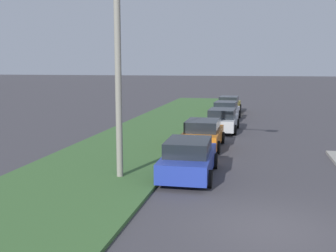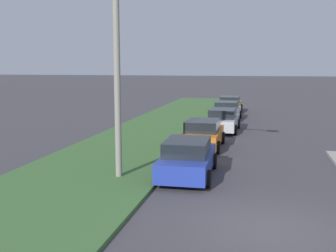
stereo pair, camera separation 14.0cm
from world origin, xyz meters
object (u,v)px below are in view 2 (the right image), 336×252
parked_car_orange (203,134)px  parked_car_white (227,111)px  streetlight (126,62)px  parked_car_silver (223,120)px  parked_car_yellow (230,105)px  parked_car_blue (188,158)px

parked_car_orange → parked_car_white: size_ratio=0.98×
streetlight → parked_car_orange: bearing=-16.7°
parked_car_silver → streetlight: bearing=169.6°
parked_car_white → parked_car_yellow: 5.22m
parked_car_blue → parked_car_white: same height
parked_car_silver → parked_car_white: (5.37, 0.14, 0.00)m
parked_car_silver → parked_car_blue: bearing=179.3°
parked_car_silver → parked_car_yellow: 10.60m
parked_car_yellow → parked_car_orange: bearing=-179.5°
parked_car_orange → parked_car_silver: (5.54, -0.55, 0.00)m
parked_car_orange → parked_car_silver: same height
parked_car_blue → parked_car_white: 16.46m
parked_car_white → streetlight: 17.95m
parked_car_silver → parked_car_yellow: (10.59, 0.25, 0.00)m
streetlight → parked_car_blue: bearing=-65.6°
parked_car_blue → streetlight: bearing=113.0°
parked_car_blue → streetlight: size_ratio=0.58×
parked_car_orange → streetlight: 7.71m
parked_car_orange → parked_car_blue: bearing=-178.1°
parked_car_blue → streetlight: streetlight is taller
parked_car_white → streetlight: size_ratio=0.58×
parked_car_blue → parked_car_orange: bearing=0.3°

